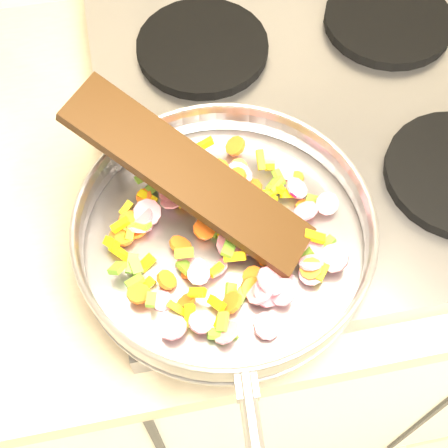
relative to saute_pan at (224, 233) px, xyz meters
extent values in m
cube|color=#939399|center=(0.17, 0.19, -0.06)|extent=(0.60, 0.60, 0.04)
cylinder|color=black|center=(0.03, 0.05, -0.04)|extent=(0.19, 0.19, 0.02)
cylinder|color=black|center=(0.03, 0.33, -0.04)|extent=(0.19, 0.19, 0.02)
cylinder|color=black|center=(0.31, 0.33, -0.04)|extent=(0.19, 0.19, 0.02)
cylinder|color=#9E9EA5|center=(0.00, 0.00, -0.03)|extent=(0.34, 0.34, 0.01)
torus|color=#9E9EA5|center=(0.00, 0.00, 0.00)|extent=(0.37, 0.37, 0.05)
torus|color=#9E9EA5|center=(0.00, 0.00, 0.02)|extent=(0.34, 0.34, 0.01)
cube|color=#9E9EA5|center=(-0.01, -0.18, 0.01)|extent=(0.02, 0.03, 0.02)
cube|color=gold|center=(0.02, 0.02, -0.02)|extent=(0.03, 0.02, 0.01)
cube|color=gold|center=(-0.10, 0.03, -0.01)|extent=(0.02, 0.02, 0.01)
cylinder|color=#C71349|center=(-0.01, 0.05, -0.01)|extent=(0.04, 0.04, 0.03)
cylinder|color=#C71349|center=(0.09, -0.03, -0.02)|extent=(0.04, 0.04, 0.02)
cube|color=#609628|center=(0.07, 0.06, -0.01)|extent=(0.02, 0.02, 0.02)
cube|color=gold|center=(-0.02, -0.08, -0.01)|extent=(0.02, 0.02, 0.02)
cube|color=gold|center=(0.07, 0.05, -0.01)|extent=(0.03, 0.02, 0.01)
cube|color=gold|center=(0.01, -0.03, 0.00)|extent=(0.03, 0.02, 0.02)
cube|color=#609628|center=(-0.05, -0.03, -0.01)|extent=(0.02, 0.03, 0.02)
cube|color=#609628|center=(-0.04, 0.11, 0.00)|extent=(0.02, 0.02, 0.01)
cube|color=gold|center=(0.08, 0.09, -0.01)|extent=(0.02, 0.01, 0.02)
cylinder|color=orange|center=(-0.01, 0.09, -0.02)|extent=(0.03, 0.03, 0.01)
cube|color=gold|center=(0.06, 0.05, -0.02)|extent=(0.02, 0.02, 0.01)
cube|color=gold|center=(-0.09, -0.01, -0.02)|extent=(0.02, 0.02, 0.01)
cylinder|color=#C71349|center=(-0.07, -0.10, -0.01)|extent=(0.04, 0.04, 0.01)
cube|color=gold|center=(0.04, -0.03, -0.01)|extent=(0.02, 0.02, 0.01)
cube|color=gold|center=(0.08, 0.05, -0.01)|extent=(0.02, 0.02, 0.02)
cube|color=#609628|center=(-0.03, -0.11, -0.01)|extent=(0.02, 0.02, 0.01)
cylinder|color=orange|center=(0.04, -0.01, -0.01)|extent=(0.04, 0.04, 0.01)
cylinder|color=orange|center=(0.07, -0.02, -0.01)|extent=(0.02, 0.02, 0.02)
cube|color=gold|center=(-0.11, 0.07, -0.02)|extent=(0.02, 0.02, 0.01)
cylinder|color=#C71349|center=(0.13, 0.02, 0.00)|extent=(0.04, 0.03, 0.02)
cube|color=gold|center=(0.06, 0.09, 0.00)|extent=(0.01, 0.03, 0.02)
cube|color=gold|center=(0.00, 0.01, -0.02)|extent=(0.02, 0.02, 0.01)
cube|color=gold|center=(-0.05, -0.09, -0.01)|extent=(0.02, 0.03, 0.01)
cylinder|color=orange|center=(-0.01, 0.05, -0.01)|extent=(0.02, 0.02, 0.01)
cylinder|color=#C71349|center=(0.01, -0.01, -0.01)|extent=(0.04, 0.05, 0.02)
cylinder|color=orange|center=(0.04, 0.12, -0.01)|extent=(0.03, 0.04, 0.02)
cylinder|color=#C71349|center=(0.02, -0.11, -0.01)|extent=(0.04, 0.04, 0.02)
cube|color=#609628|center=(0.01, 0.02, -0.01)|extent=(0.02, 0.02, 0.01)
cube|color=#609628|center=(0.06, -0.03, -0.01)|extent=(0.02, 0.02, 0.01)
cylinder|color=orange|center=(0.10, 0.02, -0.02)|extent=(0.03, 0.03, 0.01)
cube|color=#609628|center=(0.00, -0.02, 0.00)|extent=(0.02, 0.02, 0.01)
cube|color=gold|center=(0.03, -0.01, 0.00)|extent=(0.01, 0.02, 0.02)
cube|color=#609628|center=(0.04, -0.01, -0.01)|extent=(0.02, 0.02, 0.01)
cylinder|color=#C71349|center=(-0.09, 0.04, -0.01)|extent=(0.04, 0.03, 0.03)
cube|color=gold|center=(-0.11, 0.03, 0.00)|extent=(0.02, 0.01, 0.01)
cylinder|color=#C71349|center=(-0.04, -0.03, -0.01)|extent=(0.02, 0.03, 0.03)
cylinder|color=#C71349|center=(0.08, -0.01, -0.01)|extent=(0.03, 0.03, 0.01)
cylinder|color=orange|center=(0.00, 0.08, 0.00)|extent=(0.02, 0.03, 0.02)
cube|color=#609628|center=(-0.08, 0.10, 0.00)|extent=(0.03, 0.02, 0.01)
cylinder|color=orange|center=(-0.02, 0.01, -0.01)|extent=(0.04, 0.04, 0.02)
cylinder|color=orange|center=(-0.03, 0.11, 0.00)|extent=(0.03, 0.03, 0.02)
cube|color=#609628|center=(-0.12, -0.02, 0.00)|extent=(0.02, 0.02, 0.02)
cylinder|color=#C71349|center=(-0.05, -0.10, 0.00)|extent=(0.03, 0.03, 0.02)
cylinder|color=orange|center=(-0.11, 0.02, -0.01)|extent=(0.03, 0.03, 0.01)
cylinder|color=orange|center=(0.09, -0.06, -0.01)|extent=(0.03, 0.03, 0.02)
cube|color=gold|center=(-0.07, -0.07, -0.02)|extent=(0.02, 0.02, 0.02)
cube|color=gold|center=(0.01, 0.09, 0.00)|extent=(0.03, 0.02, 0.02)
cube|color=#609628|center=(0.03, 0.04, -0.01)|extent=(0.02, 0.02, 0.01)
cylinder|color=#C71349|center=(0.02, -0.07, 0.00)|extent=(0.03, 0.04, 0.03)
cylinder|color=#C71349|center=(-0.04, -0.04, 0.00)|extent=(0.03, 0.03, 0.01)
cube|color=gold|center=(-0.02, -0.10, -0.01)|extent=(0.02, 0.02, 0.02)
cube|color=#609628|center=(0.12, -0.03, -0.02)|extent=(0.02, 0.02, 0.01)
cube|color=#609628|center=(0.08, 0.06, -0.01)|extent=(0.02, 0.02, 0.02)
cylinder|color=orange|center=(0.05, 0.04, -0.02)|extent=(0.03, 0.03, 0.01)
cube|color=gold|center=(-0.08, 0.07, -0.02)|extent=(0.02, 0.02, 0.01)
cylinder|color=#C71349|center=(0.11, -0.05, 0.00)|extent=(0.05, 0.05, 0.02)
cylinder|color=orange|center=(-0.05, 0.08, 0.00)|extent=(0.03, 0.03, 0.03)
cylinder|color=orange|center=(-0.03, 0.06, -0.02)|extent=(0.03, 0.03, 0.02)
cylinder|color=#C71349|center=(0.05, -0.02, 0.00)|extent=(0.04, 0.03, 0.02)
cylinder|color=#C71349|center=(-0.04, 0.07, -0.01)|extent=(0.03, 0.03, 0.02)
cylinder|color=orange|center=(0.04, -0.03, -0.01)|extent=(0.03, 0.03, 0.03)
cube|color=#609628|center=(-0.01, 0.02, -0.02)|extent=(0.02, 0.03, 0.02)
cube|color=#609628|center=(-0.02, -0.10, -0.01)|extent=(0.02, 0.02, 0.01)
cylinder|color=#C71349|center=(0.09, -0.05, 0.00)|extent=(0.04, 0.03, 0.02)
cylinder|color=orange|center=(0.10, 0.07, -0.02)|extent=(0.03, 0.03, 0.02)
cube|color=gold|center=(-0.01, 0.04, 0.00)|extent=(0.02, 0.02, 0.01)
cube|color=gold|center=(0.04, -0.01, -0.01)|extent=(0.02, 0.01, 0.01)
cylinder|color=orange|center=(-0.05, 0.00, -0.02)|extent=(0.03, 0.04, 0.02)
cube|color=#609628|center=(-0.01, -0.11, -0.02)|extent=(0.01, 0.02, 0.02)
cylinder|color=#C71349|center=(0.04, 0.08, -0.01)|extent=(0.03, 0.03, 0.02)
cube|color=gold|center=(-0.04, -0.07, 0.00)|extent=(0.02, 0.02, 0.02)
cylinder|color=orange|center=(-0.05, 0.12, -0.01)|extent=(0.04, 0.04, 0.02)
cube|color=gold|center=(0.00, 0.13, 0.00)|extent=(0.03, 0.01, 0.02)
cylinder|color=orange|center=(0.01, 0.09, 0.00)|extent=(0.04, 0.04, 0.01)
cylinder|color=#C71349|center=(-0.08, -0.06, -0.02)|extent=(0.03, 0.03, 0.01)
cube|color=#609628|center=(0.09, -0.03, -0.02)|extent=(0.02, 0.02, 0.02)
cylinder|color=orange|center=(0.05, 0.06, -0.02)|extent=(0.03, 0.03, 0.02)
cylinder|color=#C71349|center=(-0.05, -0.02, -0.02)|extent=(0.04, 0.03, 0.03)
cylinder|color=#C71349|center=(-0.08, 0.05, -0.01)|extent=(0.05, 0.04, 0.02)
cylinder|color=#C71349|center=(-0.05, 0.06, -0.01)|extent=(0.04, 0.04, 0.02)
cylinder|color=orange|center=(0.03, 0.08, -0.02)|extent=(0.03, 0.03, 0.00)
cylinder|color=#C71349|center=(0.10, 0.02, -0.01)|extent=(0.04, 0.04, 0.02)
cube|color=#609628|center=(-0.01, -0.06, -0.02)|extent=(0.02, 0.02, 0.02)
cylinder|color=#C71349|center=(-0.02, -0.03, -0.02)|extent=(0.04, 0.03, 0.03)
cylinder|color=orange|center=(-0.06, -0.06, -0.02)|extent=(0.02, 0.03, 0.02)
cylinder|color=#C71349|center=(-0.02, -0.11, -0.01)|extent=(0.03, 0.03, 0.03)
cube|color=gold|center=(-0.13, 0.01, 0.00)|extent=(0.02, 0.02, 0.02)
cube|color=#609628|center=(0.05, -0.01, -0.01)|extent=(0.02, 0.02, 0.01)
cylinder|color=orange|center=(-0.07, -0.04, -0.01)|extent=(0.03, 0.03, 0.03)
cube|color=#609628|center=(0.04, 0.01, -0.01)|extent=(0.01, 0.03, 0.02)
cube|color=gold|center=(0.09, 0.04, -0.01)|extent=(0.02, 0.01, 0.02)
cube|color=#609628|center=(0.11, 0.03, -0.02)|extent=(0.02, 0.02, 0.02)
cube|color=#609628|center=(0.00, -0.07, -0.01)|extent=(0.02, 0.02, 0.01)
cylinder|color=orange|center=(-0.10, 0.03, -0.02)|extent=(0.03, 0.03, 0.02)
cylinder|color=#C71349|center=(0.09, -0.06, -0.01)|extent=(0.03, 0.03, 0.01)
cylinder|color=#C71349|center=(-0.09, 0.04, -0.01)|extent=(0.03, 0.03, 0.02)
cylinder|color=orange|center=(0.03, 0.07, 0.00)|extent=(0.03, 0.03, 0.02)
cube|color=#609628|center=(-0.07, 0.09, -0.01)|extent=(0.02, 0.02, 0.01)
cube|color=#609628|center=(-0.02, 0.09, -0.02)|extent=(0.02, 0.02, 0.01)
cube|color=#609628|center=(-0.05, -0.02, 0.00)|extent=(0.02, 0.02, 0.01)
cylinder|color=orange|center=(-0.05, -0.03, -0.02)|extent=(0.02, 0.02, 0.02)
cylinder|color=#C71349|center=(-0.03, 0.08, 0.00)|extent=(0.04, 0.04, 0.00)
cylinder|color=orange|center=(0.02, -0.05, -0.01)|extent=(0.03, 0.03, 0.02)
cylinder|color=orange|center=(-0.10, -0.05, -0.01)|extent=(0.03, 0.03, 0.01)
cylinder|color=#C71349|center=(0.10, 0.08, -0.02)|extent=(0.04, 0.04, 0.01)
cylinder|color=orange|center=(-0.10, 0.04, -0.01)|extent=(0.04, 0.04, 0.02)
cylinder|color=#C71349|center=(0.05, -0.08, -0.01)|extent=(0.04, 0.04, 0.03)
cube|color=gold|center=(-0.02, -0.04, -0.01)|extent=(0.02, 0.02, 0.01)
cylinder|color=orange|center=(-0.02, 0.13, 0.00)|extent=(0.03, 0.03, 0.01)
cylinder|color=orange|center=(-0.12, 0.03, -0.01)|extent=(0.03, 0.03, 0.01)
cube|color=#609628|center=(0.06, 0.04, -0.01)|extent=(0.02, 0.02, 0.02)
cylinder|color=#C71349|center=(0.04, -0.07, 0.00)|extent=(0.04, 0.05, 0.03)
cube|color=#609628|center=(-0.11, -0.01, -0.01)|extent=(0.02, 0.03, 0.01)
cylinder|color=#C71349|center=(-0.05, 0.07, -0.02)|extent=(0.04, 0.04, 0.01)
cube|color=gold|center=(-0.04, 0.06, -0.01)|extent=(0.02, 0.02, 0.02)
cylinder|color=#C71349|center=(0.02, -0.01, -0.02)|extent=(0.03, 0.03, 0.02)
cube|color=gold|center=(0.10, -0.07, -0.01)|extent=(0.02, 0.02, 0.01)
cube|color=#609628|center=(-0.11, -0.04, -0.01)|extent=(0.02, 0.02, 0.01)
cylinder|color=#C71349|center=(0.10, 0.05, -0.01)|extent=(0.04, 0.04, 0.02)
cylinder|color=#C71349|center=(0.05, -0.07, -0.01)|extent=(0.04, 0.04, 0.02)
cylinder|color=#C71349|center=(0.03, -0.08, -0.01)|extent=(0.04, 0.04, 0.02)
cylinder|color=orange|center=(0.02, -0.07, -0.01)|extent=(0.03, 0.02, 0.02)
cube|color=gold|center=(0.06, 0.03, -0.01)|extent=(0.02, 0.03, 0.01)
cylinder|color=orange|center=(-0.01, -0.08, -0.01)|extent=(0.03, 0.04, 0.03)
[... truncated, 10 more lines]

